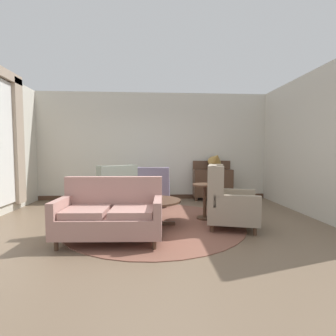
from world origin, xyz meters
The scene contains 14 objects.
ground centered at (0.00, 0.00, 0.00)m, with size 9.07×9.07×0.00m, color brown.
wall_back centered at (0.00, 2.77, 1.49)m, with size 6.64×0.08×2.99m, color beige.
wall_right centered at (3.24, 0.83, 1.49)m, with size 0.08×3.88×2.99m, color beige.
baseboard_back centered at (0.00, 2.72, 0.06)m, with size 6.48×0.03×0.12m, color #4C3323.
area_rug centered at (0.00, 0.30, 0.01)m, with size 3.30×3.30×0.01m, color brown.
coffee_table centered at (0.01, 0.18, 0.39)m, with size 0.93×0.93×0.47m.
porcelain_vase centered at (-0.03, 0.24, 0.62)m, with size 0.17×0.17×0.34m.
settee centered at (-0.67, -0.55, 0.40)m, with size 1.57×0.86×0.94m.
armchair_near_sideboard centered at (-0.01, 1.83, 0.42)m, with size 0.86×0.87×0.97m.
armchair_foreground_right centered at (1.27, -0.05, 0.46)m, with size 1.02×0.98×1.11m.
armchair_back_corner centered at (-0.90, 1.14, 0.43)m, with size 1.20×1.22×1.06m.
side_table centered at (1.00, 0.53, 0.42)m, with size 0.49×0.49×0.70m.
sideboard centered at (1.63, 2.48, 0.49)m, with size 1.07×0.35×1.09m.
gramophone centered at (1.69, 2.38, 1.12)m, with size 0.40×0.51×0.56m.
Camera 1 is at (-0.04, -4.26, 1.34)m, focal length 26.44 mm.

